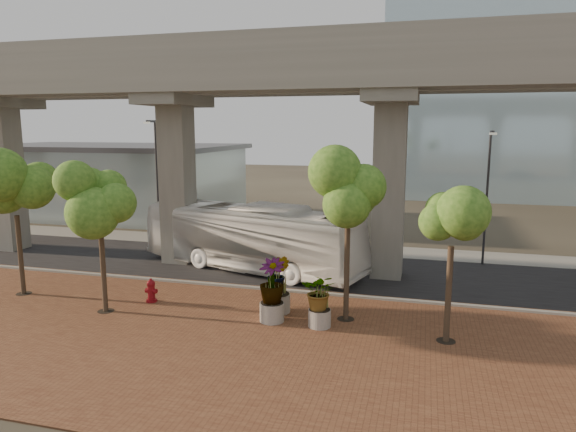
# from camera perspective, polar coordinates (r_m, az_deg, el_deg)

# --- Properties ---
(ground) EXTENTS (160.00, 160.00, 0.00)m
(ground) POSITION_cam_1_polar(r_m,az_deg,el_deg) (27.12, -2.32, -6.95)
(ground) COLOR #343026
(ground) RESTS_ON ground
(brick_plaza) EXTENTS (70.00, 13.00, 0.06)m
(brick_plaza) POSITION_cam_1_polar(r_m,az_deg,el_deg) (20.06, -9.32, -13.15)
(brick_plaza) COLOR brown
(brick_plaza) RESTS_ON ground
(asphalt_road) EXTENTS (90.00, 8.00, 0.04)m
(asphalt_road) POSITION_cam_1_polar(r_m,az_deg,el_deg) (28.95, -1.14, -5.81)
(asphalt_road) COLOR black
(asphalt_road) RESTS_ON ground
(curb_strip) EXTENTS (70.00, 0.25, 0.16)m
(curb_strip) POSITION_cam_1_polar(r_m,az_deg,el_deg) (25.28, -3.69, -8.02)
(curb_strip) COLOR gray
(curb_strip) RESTS_ON ground
(far_sidewalk) EXTENTS (90.00, 3.00, 0.06)m
(far_sidewalk) POSITION_cam_1_polar(r_m,az_deg,el_deg) (34.10, 1.43, -3.40)
(far_sidewalk) COLOR gray
(far_sidewalk) RESTS_ON ground
(transit_viaduct) EXTENTS (72.00, 5.60, 12.40)m
(transit_viaduct) POSITION_cam_1_polar(r_m,az_deg,el_deg) (27.89, -1.19, 8.72)
(transit_viaduct) COLOR gray
(transit_viaduct) RESTS_ON ground
(station_pavilion) EXTENTS (23.00, 13.00, 6.30)m
(station_pavilion) POSITION_cam_1_polar(r_m,az_deg,el_deg) (49.55, -19.21, 3.93)
(station_pavilion) COLOR #AFC4C8
(station_pavilion) RESTS_ON ground
(transit_bus) EXTENTS (13.45, 6.77, 3.66)m
(transit_bus) POSITION_cam_1_polar(r_m,az_deg,el_deg) (28.37, -4.17, -2.40)
(transit_bus) COLOR white
(transit_bus) RESTS_ON ground
(fire_hydrant) EXTENTS (0.54, 0.48, 1.07)m
(fire_hydrant) POSITION_cam_1_polar(r_m,az_deg,el_deg) (24.08, -14.95, -8.02)
(fire_hydrant) COLOR maroon
(fire_hydrant) RESTS_ON ground
(planter_front) EXTENTS (1.99, 1.99, 2.18)m
(planter_front) POSITION_cam_1_polar(r_m,az_deg,el_deg) (20.29, 3.56, -8.66)
(planter_front) COLOR #AEAA9D
(planter_front) RESTS_ON ground
(planter_right) EXTENTS (2.43, 2.43, 2.59)m
(planter_right) POSITION_cam_1_polar(r_m,az_deg,el_deg) (20.74, -1.81, -7.53)
(planter_right) COLOR #A29C92
(planter_right) RESTS_ON ground
(planter_left) EXTENTS (2.28, 2.28, 2.50)m
(planter_left) POSITION_cam_1_polar(r_m,az_deg,el_deg) (21.76, -1.10, -6.83)
(planter_left) COLOR gray
(planter_left) RESTS_ON ground
(street_tree_far_west) EXTENTS (4.01, 4.01, 6.76)m
(street_tree_far_west) POSITION_cam_1_polar(r_m,az_deg,el_deg) (26.57, -28.11, 2.52)
(street_tree_far_west) COLOR #4E3C2C
(street_tree_far_west) RESTS_ON ground
(street_tree_near_west) EXTENTS (3.25, 3.25, 6.31)m
(street_tree_near_west) POSITION_cam_1_polar(r_m,az_deg,el_deg) (22.53, -20.27, 1.68)
(street_tree_near_west) COLOR #4E3C2C
(street_tree_near_west) RESTS_ON ground
(street_tree_near_east) EXTENTS (3.48, 3.48, 6.86)m
(street_tree_near_east) POSITION_cam_1_polar(r_m,az_deg,el_deg) (20.30, 6.72, 2.66)
(street_tree_near_east) COLOR #4E3C2C
(street_tree_near_east) RESTS_ON ground
(street_tree_far_east) EXTENTS (2.97, 2.97, 5.80)m
(street_tree_far_east) POSITION_cam_1_polar(r_m,az_deg,el_deg) (19.01, 17.80, -0.74)
(street_tree_far_east) COLOR #4E3C2C
(street_tree_far_east) RESTS_ON ground
(streetlamp_west) EXTENTS (0.41, 1.20, 8.27)m
(streetlamp_west) POSITION_cam_1_polar(r_m,az_deg,el_deg) (37.03, -14.46, 4.87)
(streetlamp_west) COLOR #2C2B30
(streetlamp_west) RESTS_ON ground
(streetlamp_east) EXTENTS (0.38, 1.10, 7.61)m
(streetlamp_east) POSITION_cam_1_polar(r_m,az_deg,el_deg) (30.83, 21.29, 2.87)
(streetlamp_east) COLOR #2C2D31
(streetlamp_east) RESTS_ON ground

